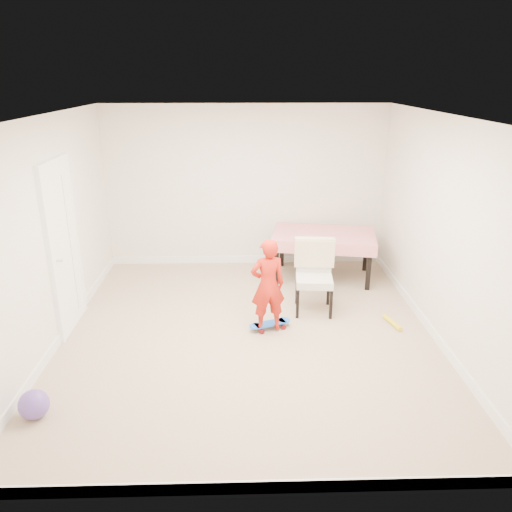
{
  "coord_description": "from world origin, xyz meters",
  "views": [
    {
      "loc": [
        -0.06,
        -5.45,
        3.01
      ],
      "look_at": [
        0.1,
        0.2,
        0.95
      ],
      "focal_mm": 35.0,
      "sensor_mm": 36.0,
      "label": 1
    }
  ],
  "objects_px": {
    "dining_table": "(323,255)",
    "skateboard": "(270,326)",
    "balloon": "(34,404)",
    "dining_chair": "(314,278)",
    "child": "(268,288)"
  },
  "relations": [
    {
      "from": "dining_table",
      "to": "skateboard",
      "type": "relative_size",
      "value": 2.82
    },
    {
      "from": "skateboard",
      "to": "balloon",
      "type": "relative_size",
      "value": 1.96
    },
    {
      "from": "dining_chair",
      "to": "balloon",
      "type": "relative_size",
      "value": 3.47
    },
    {
      "from": "dining_table",
      "to": "dining_chair",
      "type": "relative_size",
      "value": 1.59
    },
    {
      "from": "dining_table",
      "to": "dining_chair",
      "type": "height_order",
      "value": "dining_chair"
    },
    {
      "from": "skateboard",
      "to": "child",
      "type": "height_order",
      "value": "child"
    },
    {
      "from": "balloon",
      "to": "skateboard",
      "type": "bearing_deg",
      "value": 36.06
    },
    {
      "from": "balloon",
      "to": "dining_table",
      "type": "bearing_deg",
      "value": 46.32
    },
    {
      "from": "dining_chair",
      "to": "balloon",
      "type": "xyz_separation_m",
      "value": [
        -2.89,
        -2.15,
        -0.35
      ]
    },
    {
      "from": "dining_table",
      "to": "balloon",
      "type": "height_order",
      "value": "dining_table"
    },
    {
      "from": "dining_table",
      "to": "dining_chair",
      "type": "distance_m",
      "value": 1.25
    },
    {
      "from": "dining_chair",
      "to": "skateboard",
      "type": "bearing_deg",
      "value": -136.52
    },
    {
      "from": "skateboard",
      "to": "balloon",
      "type": "xyz_separation_m",
      "value": [
        -2.28,
        -1.66,
        0.1
      ]
    },
    {
      "from": "child",
      "to": "skateboard",
      "type": "bearing_deg",
      "value": -134.03
    },
    {
      "from": "dining_table",
      "to": "dining_chair",
      "type": "xyz_separation_m",
      "value": [
        -0.31,
        -1.2,
        0.12
      ]
    }
  ]
}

